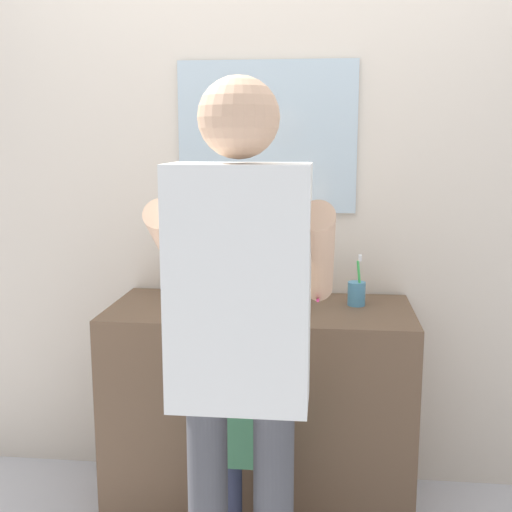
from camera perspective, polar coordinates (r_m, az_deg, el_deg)
back_wall at (r=2.79m, az=1.06°, el=7.12°), size 4.40×0.10×2.70m
vanity_cabinet at (r=2.69m, az=0.36°, el=-13.37°), size 1.19×0.54×0.85m
sink_basin at (r=2.51m, az=0.32°, el=-3.41°), size 0.33×0.33×0.11m
faucet at (r=2.71m, az=0.78°, el=-1.89°), size 0.18×0.14×0.18m
toothbrush_cup at (r=2.59m, az=8.89°, el=-3.24°), size 0.07×0.07×0.21m
child_toddler at (r=2.28m, az=-0.71°, el=-14.84°), size 0.28×0.28×0.90m
adult_parent at (r=1.81m, az=-1.38°, el=-5.83°), size 0.52×0.55×1.67m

